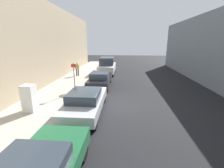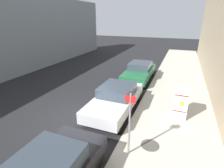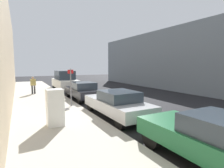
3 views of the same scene
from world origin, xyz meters
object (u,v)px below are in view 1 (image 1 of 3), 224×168
street_sign_post (74,77)px  parked_van_white (107,66)px  pedestrian_walking_far (77,68)px  parked_sedan_dark (100,79)px  parked_sedan_silver (86,101)px  discarded_refrigerator (29,98)px

street_sign_post → parked_van_white: 8.71m
pedestrian_walking_far → parked_sedan_dark: pedestrian_walking_far is taller
pedestrian_walking_far → parked_sedan_dark: size_ratio=0.35×
parked_sedan_dark → street_sign_post: bearing=-123.1°
street_sign_post → parked_sedan_silver: bearing=-61.8°
discarded_refrigerator → parked_van_white: 12.26m
street_sign_post → parked_sedan_dark: size_ratio=0.53×
discarded_refrigerator → street_sign_post: size_ratio=0.66×
discarded_refrigerator → street_sign_post: (1.58, 3.29, 0.55)m
parked_sedan_silver → parked_van_white: parked_van_white is taller
discarded_refrigerator → parked_van_white: bearing=74.9°
parked_sedan_dark → parked_van_white: (-0.00, 6.07, 0.34)m
discarded_refrigerator → parked_van_white: parked_van_white is taller
pedestrian_walking_far → parked_sedan_silver: bearing=-157.6°
street_sign_post → discarded_refrigerator: bearing=-115.6°
street_sign_post → pedestrian_walking_far: street_sign_post is taller
pedestrian_walking_far → parked_sedan_silver: size_ratio=0.34×
pedestrian_walking_far → discarded_refrigerator: bearing=-176.4°
parked_sedan_silver → parked_van_white: (0.00, 11.56, 0.34)m
discarded_refrigerator → pedestrian_walking_far: size_ratio=1.00×
discarded_refrigerator → parked_sedan_silver: (3.19, 0.28, -0.20)m
pedestrian_walking_far → parked_sedan_dark: 5.13m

